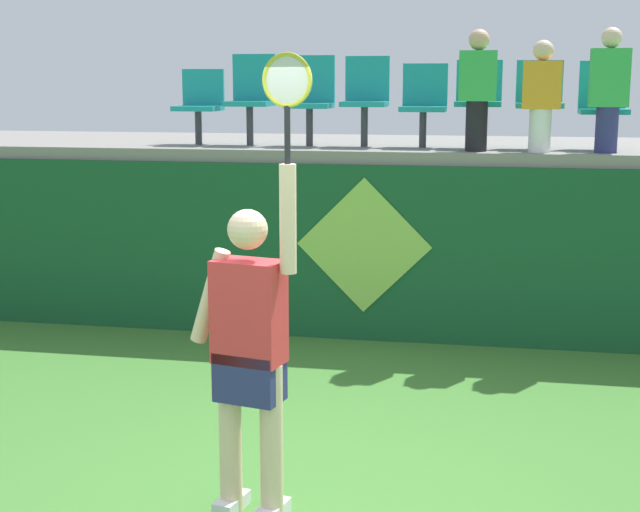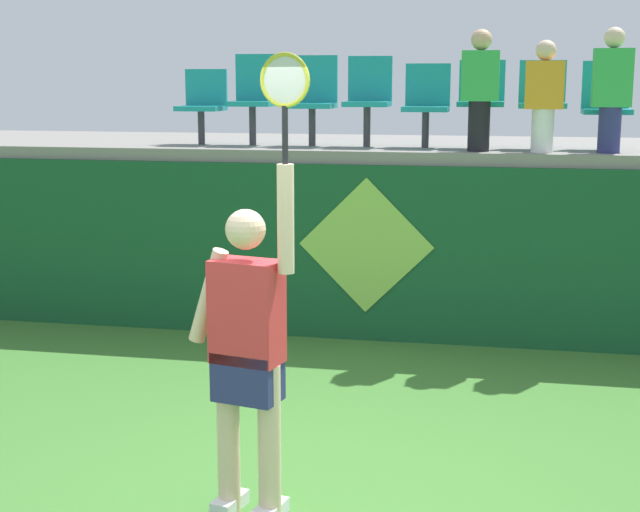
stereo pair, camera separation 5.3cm
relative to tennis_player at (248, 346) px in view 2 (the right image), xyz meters
The scene contains 17 objects.
ground_plane 1.03m from the tennis_player, 16.23° to the left, with size 40.00×40.00×0.00m, color #3D752D.
court_back_wall 3.80m from the tennis_player, 86.07° to the left, with size 12.68×0.20×1.66m, color #144C28.
spectator_platform 5.13m from the tennis_player, 87.07° to the left, with size 12.68×2.68×0.12m, color gray.
tennis_player is the anchor object (origin of this frame).
water_bottle 4.21m from the tennis_player, 74.41° to the left, with size 0.08×0.08×0.23m, color #338CE5.
stadium_chair_0 4.92m from the tennis_player, 111.06° to the left, with size 0.44×0.42×0.76m.
stadium_chair_1 4.78m from the tennis_player, 104.71° to the left, with size 0.44×0.42×0.91m.
stadium_chair_2 4.67m from the tennis_player, 97.11° to the left, with size 0.44×0.42×0.89m.
stadium_chair_3 4.63m from the tennis_player, 90.06° to the left, with size 0.44×0.42×0.88m.
stadium_chair_4 4.65m from the tennis_player, 82.70° to the left, with size 0.44×0.42×0.81m.
stadium_chair_5 4.75m from the tennis_player, 76.18° to the left, with size 0.44×0.42×0.84m.
stadium_chair_6 4.92m from the tennis_player, 69.47° to the left, with size 0.44×0.42×0.84m.
stadium_chair_7 5.14m from the tennis_player, 63.15° to the left, with size 0.44×0.42×0.83m.
spectator_0 4.36m from the tennis_player, 74.68° to the left, with size 0.34×0.20×1.10m.
spectator_1 4.81m from the tennis_player, 60.74° to the left, with size 0.34×0.20×1.11m.
spectator_2 4.51m from the tennis_player, 67.28° to the left, with size 0.34×0.20×1.00m.
wall_signage_mount 3.81m from the tennis_player, 88.43° to the left, with size 1.27×0.01×1.55m.
Camera 2 is at (1.10, -4.84, 2.44)m, focal length 52.28 mm.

